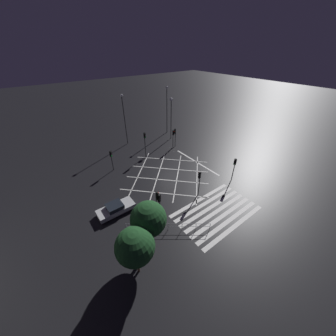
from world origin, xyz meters
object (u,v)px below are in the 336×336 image
Objects in this scene: traffic_light_median_south at (199,179)px; street_tree_far at (135,246)px; traffic_light_ne_main at (175,134)px; traffic_light_nw_cross at (111,157)px; traffic_light_sw_main at (157,201)px; waiting_car at (116,208)px; traffic_light_se_main at (234,165)px; street_lamp_far at (167,104)px; traffic_light_median_north at (145,140)px; street_lamp_east at (124,113)px; street_lamp_west at (171,108)px; traffic_light_sw_cross at (159,203)px; street_tree_near at (148,219)px; traffic_light_ne_cross at (173,135)px.

street_tree_far is at bearing 110.33° from traffic_light_median_south.
traffic_light_nw_cross is (-13.06, -0.61, -0.17)m from traffic_light_ne_main.
waiting_car is at bearing 129.24° from traffic_light_sw_main.
traffic_light_se_main is 1.01× the size of traffic_light_median_south.
traffic_light_median_south reaches higher than traffic_light_ne_main.
traffic_light_sw_main is at bearing -128.90° from street_lamp_far.
traffic_light_nw_cross is (-6.50, -0.68, -0.76)m from traffic_light_median_north.
traffic_light_sw_main is (-12.97, 0.31, 0.34)m from traffic_light_se_main.
traffic_light_median_north is at bearing -145.32° from street_lamp_far.
traffic_light_ne_main is 10.32m from street_lamp_east.
traffic_light_median_north is at bearing -65.18° from traffic_light_se_main.
street_lamp_far is 31.92m from street_tree_far.
street_lamp_west is (1.95, 17.23, 3.75)m from traffic_light_se_main.
street_lamp_far reaches higher than traffic_light_se_main.
traffic_light_sw_cross is 0.68× the size of street_tree_near.
traffic_light_nw_cross is 0.66× the size of street_tree_far.
street_lamp_far reaches higher than street_tree_far.
traffic_light_median_south is at bearing -19.82° from waiting_car.
street_lamp_east is (-0.47, 19.80, 3.60)m from traffic_light_median_south.
waiting_car is at bearing -46.49° from traffic_light_median_north.
traffic_light_nw_cross is at bearing 0.22° from traffic_light_sw_cross.
traffic_light_sw_main is 18.78m from traffic_light_ne_main.
traffic_light_sw_cross is at bearing -106.77° from street_lamp_east.
traffic_light_se_main is at bearing -90.42° from traffic_light_sw_cross.
traffic_light_se_main is 16.99m from waiting_car.
waiting_car is at bearing -140.57° from street_lamp_far.
waiting_car is at bearing 96.66° from street_tree_near.
traffic_light_sw_main is 26.11m from street_lamp_far.
traffic_light_sw_cross reaches higher than traffic_light_nw_cross.
street_tree_near is (-9.15, -15.97, 0.93)m from traffic_light_median_north.
traffic_light_se_main is 0.89× the size of traffic_light_sw_main.
street_tree_far is (-20.90, -23.96, -2.75)m from street_lamp_far.
street_tree_far is at bearing -133.34° from street_lamp_west.
traffic_light_ne_main is 22.40m from street_tree_near.
traffic_light_se_main is at bearing -15.00° from waiting_car.
traffic_light_ne_cross is 21.87m from street_tree_near.
traffic_light_sw_main is at bearing -50.76° from waiting_car.
street_tree_near is (-2.70, -2.29, 1.37)m from traffic_light_sw_cross.
waiting_car is at bearing 29.56° from traffic_light_ne_main.
traffic_light_median_north is (-0.18, 13.05, 0.59)m from traffic_light_median_south.
street_lamp_west is (14.93, 16.93, 3.41)m from traffic_light_sw_main.
street_lamp_west is at bearing -20.91° from street_lamp_east.
street_lamp_east is (-0.29, 6.75, 3.01)m from traffic_light_median_north.
traffic_light_nw_cross is at bearing -164.40° from street_lamp_west.
street_lamp_far is at bearing 124.68° from traffic_light_median_north.
traffic_light_se_main is at bearing 8.05° from street_tree_near.
traffic_light_ne_cross is at bearing 20.57° from traffic_light_ne_main.
waiting_car is at bearing -120.77° from street_lamp_east.
traffic_light_ne_main is (0.56, 0.21, 0.05)m from traffic_light_ne_cross.
traffic_light_median_north is at bearing 0.78° from traffic_light_median_south.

